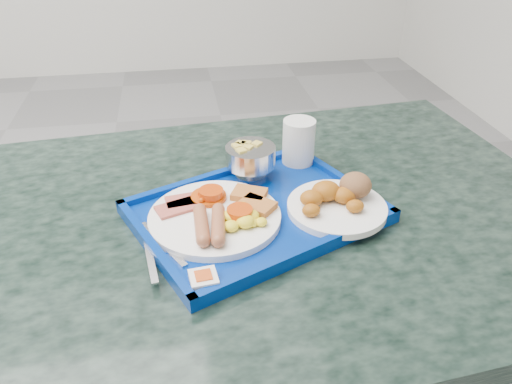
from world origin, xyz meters
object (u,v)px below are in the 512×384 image
at_px(table, 244,293).
at_px(fruit_bowl, 250,157).
at_px(tray, 256,213).
at_px(bread_plate, 338,200).
at_px(main_plate, 219,215).
at_px(juice_cup, 299,140).

xyz_separation_m(table, fruit_bowl, (0.03, 0.11, 0.26)).
height_order(tray, bread_plate, bread_plate).
relative_size(main_plate, fruit_bowl, 2.35).
xyz_separation_m(tray, bread_plate, (0.15, -0.02, 0.02)).
bearing_deg(fruit_bowl, bread_plate, -45.62).
bearing_deg(table, tray, -38.14).
bearing_deg(bread_plate, tray, 173.28).
bearing_deg(fruit_bowl, juice_cup, 22.37).
relative_size(tray, juice_cup, 5.36).
distance_m(tray, fruit_bowl, 0.13).
bearing_deg(juice_cup, table, -132.56).
bearing_deg(main_plate, tray, 16.09).
xyz_separation_m(main_plate, bread_plate, (0.22, 0.00, 0.01)).
relative_size(tray, bread_plate, 2.80).
xyz_separation_m(table, juice_cup, (0.14, 0.15, 0.27)).
distance_m(tray, bread_plate, 0.15).
distance_m(bread_plate, fruit_bowl, 0.20).
height_order(tray, fruit_bowl, fruit_bowl).
distance_m(main_plate, juice_cup, 0.27).
distance_m(table, fruit_bowl, 0.28).
relative_size(table, juice_cup, 14.08).
height_order(table, juice_cup, juice_cup).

